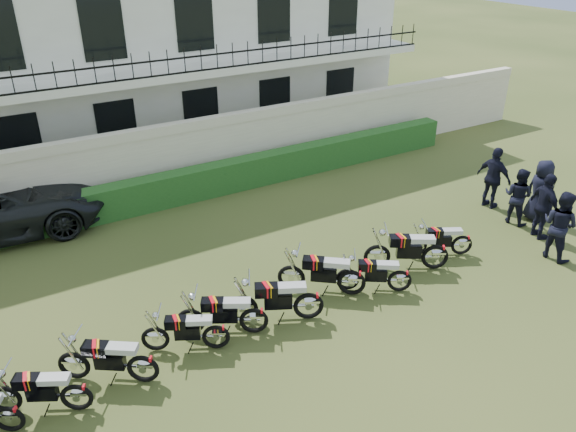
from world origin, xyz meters
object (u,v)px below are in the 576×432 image
at_px(motorcycle_0, 7,413).
at_px(motorcycle_5, 309,300).
at_px(motorcycle_6, 352,277).
at_px(officer_1, 560,225).
at_px(motorcycle_3, 216,331).
at_px(officer_3, 541,191).
at_px(motorcycle_2, 142,363).
at_px(motorcycle_8, 436,251).
at_px(motorcycle_1, 76,391).
at_px(officer_5, 494,178).
at_px(motorcycle_4, 254,315).
at_px(officer_2, 545,207).
at_px(motorcycle_9, 462,240).
at_px(officer_4, 518,196).
at_px(motorcycle_7, 400,276).

bearing_deg(motorcycle_0, motorcycle_5, -59.64).
bearing_deg(motorcycle_6, officer_1, -63.81).
distance_m(motorcycle_3, officer_3, 10.49).
xyz_separation_m(motorcycle_6, officer_3, (6.98, 0.36, 0.41)).
bearing_deg(motorcycle_3, motorcycle_6, -60.31).
distance_m(motorcycle_5, officer_3, 8.36).
relative_size(motorcycle_2, motorcycle_8, 0.89).
xyz_separation_m(motorcycle_1, officer_5, (12.77, 2.02, 0.50)).
relative_size(motorcycle_4, officer_2, 0.91).
bearing_deg(officer_2, motorcycle_9, 97.94).
height_order(motorcycle_2, officer_2, officer_2).
xyz_separation_m(motorcycle_1, officer_3, (13.27, 0.74, 0.47)).
relative_size(motorcycle_6, officer_4, 1.00).
bearing_deg(motorcycle_3, motorcycle_0, 120.14).
xyz_separation_m(motorcycle_0, officer_5, (13.87, 1.92, 0.52)).
bearing_deg(motorcycle_1, officer_3, -58.32).
height_order(motorcycle_5, motorcycle_6, motorcycle_5).
bearing_deg(officer_1, officer_2, -36.18).
height_order(motorcycle_3, motorcycle_5, motorcycle_5).
distance_m(motorcycle_8, motorcycle_9, 1.12).
bearing_deg(motorcycle_1, motorcycle_8, -60.01).
xyz_separation_m(motorcycle_9, officer_2, (2.58, -0.41, 0.51)).
relative_size(officer_1, officer_2, 0.98).
bearing_deg(officer_2, motorcycle_2, 106.52).
bearing_deg(motorcycle_0, officer_4, -56.35).
distance_m(motorcycle_8, officer_2, 3.71).
xyz_separation_m(motorcycle_4, officer_5, (9.07, 1.71, 0.47)).
height_order(motorcycle_6, motorcycle_7, motorcycle_6).
distance_m(motorcycle_6, motorcycle_9, 3.57).
bearing_deg(officer_3, officer_5, 25.65).
distance_m(motorcycle_3, motorcycle_6, 3.49).
xyz_separation_m(officer_2, officer_3, (0.83, 0.76, -0.02)).
xyz_separation_m(motorcycle_3, officer_2, (9.64, -0.29, 0.50)).
xyz_separation_m(motorcycle_7, motorcycle_9, (2.51, 0.47, -0.01)).
relative_size(motorcycle_2, officer_5, 0.86).
distance_m(officer_2, officer_3, 1.13).
height_order(motorcycle_7, motorcycle_8, motorcycle_8).
height_order(motorcycle_0, motorcycle_1, motorcycle_1).
bearing_deg(motorcycle_8, motorcycle_1, 122.77).
bearing_deg(officer_1, motorcycle_5, 77.77).
height_order(motorcycle_9, officer_5, officer_5).
relative_size(motorcycle_7, officer_1, 0.82).
bearing_deg(officer_1, motorcycle_7, 75.90).
bearing_deg(officer_1, motorcycle_8, 66.33).
distance_m(motorcycle_1, motorcycle_3, 2.81).
bearing_deg(officer_3, officer_2, 136.75).
bearing_deg(motorcycle_2, motorcycle_3, -48.65).
bearing_deg(officer_2, motorcycle_8, 103.11).
height_order(motorcycle_7, officer_3, officer_3).
height_order(motorcycle_1, motorcycle_9, motorcycle_1).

